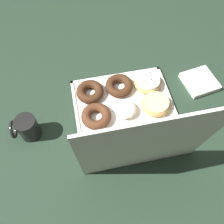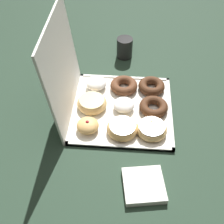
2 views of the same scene
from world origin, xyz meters
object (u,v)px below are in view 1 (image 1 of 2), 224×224
at_px(powdered_filled_donut_8, 101,144).
at_px(napkin_stack, 200,82).
at_px(glazed_ring_donut_3, 156,104).
at_px(powdered_filled_donut_4, 127,109).
at_px(donut_box, 126,114).
at_px(sprinkle_donut_0, 148,82).
at_px(glazed_ring_donut_7, 134,139).
at_px(jelly_filled_donut_6, 166,133).
at_px(chocolate_cake_ring_donut_2, 90,92).
at_px(chocolate_cake_ring_donut_1, 120,86).
at_px(coffee_mug, 27,127).
at_px(chocolate_cake_ring_donut_5, 96,115).

relative_size(powdered_filled_donut_8, napkin_stack, 0.67).
distance_m(glazed_ring_donut_3, powdered_filled_donut_4, 0.12).
height_order(donut_box, napkin_stack, napkin_stack).
bearing_deg(sprinkle_donut_0, napkin_stack, 173.10).
bearing_deg(powdered_filled_donut_4, glazed_ring_donut_7, 89.14).
bearing_deg(jelly_filled_donut_6, chocolate_cake_ring_donut_2, -44.76).
xyz_separation_m(chocolate_cake_ring_donut_1, coffee_mug, (0.39, 0.14, 0.02)).
distance_m(chocolate_cake_ring_donut_1, powdered_filled_donut_4, 0.12).
bearing_deg(sprinkle_donut_0, powdered_filled_donut_8, 44.13).
relative_size(donut_box, chocolate_cake_ring_donut_5, 3.41).
bearing_deg(powdered_filled_donut_4, chocolate_cake_ring_donut_1, -89.89).
bearing_deg(powdered_filled_donut_8, powdered_filled_donut_4, -134.88).
relative_size(chocolate_cake_ring_donut_2, powdered_filled_donut_8, 1.28).
bearing_deg(donut_box, glazed_ring_donut_3, -177.40).
bearing_deg(chocolate_cake_ring_donut_2, glazed_ring_donut_7, 117.43).
bearing_deg(sprinkle_donut_0, donut_box, 43.68).
bearing_deg(jelly_filled_donut_6, coffee_mug, -13.09).
xyz_separation_m(powdered_filled_donut_4, napkin_stack, (-0.35, -0.08, -0.02)).
height_order(donut_box, glazed_ring_donut_3, glazed_ring_donut_3).
bearing_deg(coffee_mug, jelly_filled_donut_6, 166.91).
height_order(sprinkle_donut_0, jelly_filled_donut_6, jelly_filled_donut_6).
height_order(chocolate_cake_ring_donut_1, napkin_stack, chocolate_cake_ring_donut_1).
height_order(glazed_ring_donut_3, chocolate_cake_ring_donut_5, same).
relative_size(jelly_filled_donut_6, powdered_filled_donut_8, 0.95).
xyz_separation_m(glazed_ring_donut_7, napkin_stack, (-0.35, -0.21, -0.02)).
relative_size(glazed_ring_donut_7, coffee_mug, 1.22).
distance_m(jelly_filled_donut_6, napkin_stack, 0.32).
bearing_deg(glazed_ring_donut_3, coffee_mug, 1.70).
bearing_deg(donut_box, powdered_filled_donut_4, -119.62).
xyz_separation_m(chocolate_cake_ring_donut_2, jelly_filled_donut_6, (-0.25, 0.25, 0.00)).
distance_m(sprinkle_donut_0, chocolate_cake_ring_donut_2, 0.25).
bearing_deg(chocolate_cake_ring_donut_5, powdered_filled_donut_4, -179.02).
height_order(sprinkle_donut_0, glazed_ring_donut_3, sprinkle_donut_0).
xyz_separation_m(powdered_filled_donut_8, coffee_mug, (0.26, -0.11, 0.02)).
bearing_deg(sprinkle_donut_0, coffee_mug, 14.04).
xyz_separation_m(chocolate_cake_ring_donut_1, glazed_ring_donut_3, (-0.12, 0.12, 0.00)).
height_order(chocolate_cake_ring_donut_1, chocolate_cake_ring_donut_5, chocolate_cake_ring_donut_5).
bearing_deg(powdered_filled_donut_8, chocolate_cake_ring_donut_1, -117.00).
relative_size(powdered_filled_donut_4, napkin_stack, 0.64).
height_order(chocolate_cake_ring_donut_5, napkin_stack, chocolate_cake_ring_donut_5).
bearing_deg(chocolate_cake_ring_donut_2, coffee_mug, 26.89).
xyz_separation_m(glazed_ring_donut_7, powdered_filled_donut_8, (0.13, -0.00, 0.00)).
relative_size(chocolate_cake_ring_donut_2, glazed_ring_donut_7, 0.94).
height_order(chocolate_cake_ring_donut_2, powdered_filled_donut_4, powdered_filled_donut_4).
xyz_separation_m(powdered_filled_donut_4, jelly_filled_donut_6, (-0.12, 0.13, 0.00)).
height_order(donut_box, coffee_mug, coffee_mug).
bearing_deg(donut_box, jelly_filled_donut_6, 134.09).
bearing_deg(powdered_filled_donut_4, powdered_filled_donut_8, 45.12).
height_order(chocolate_cake_ring_donut_2, chocolate_cake_ring_donut_5, same).
relative_size(jelly_filled_donut_6, coffee_mug, 0.85).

